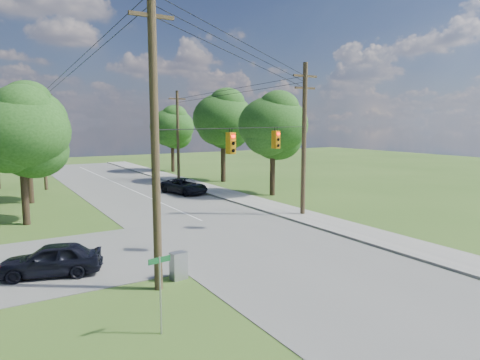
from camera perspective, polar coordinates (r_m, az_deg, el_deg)
ground at (r=19.23m, az=2.90°, el=-12.02°), size 140.00×140.00×0.00m
main_road at (r=24.27m, az=0.16°, el=-7.77°), size 10.00×100.00×0.03m
sidewalk_east at (r=28.23m, az=11.91°, el=-5.64°), size 2.60×100.00×0.12m
pole_sw at (r=16.35m, az=-11.32°, el=6.65°), size 2.00×0.32×12.00m
pole_ne at (r=29.88m, az=8.53°, el=5.65°), size 2.00×0.32×10.50m
pole_north_e at (r=48.87m, az=-8.28°, el=6.01°), size 2.00×0.32×10.00m
pole_north_w at (r=45.28m, az=-24.76°, el=5.26°), size 2.00×0.32×10.00m
power_lines at (r=29.10m, az=-7.60°, el=12.88°), size 13.93×29.62×4.93m
traffic_signals at (r=23.23m, az=2.08°, el=5.25°), size 4.91×3.27×1.05m
tree_w_near at (r=30.05m, az=-27.21°, el=5.77°), size 6.00×6.00×8.40m
tree_w_mid at (r=38.10m, az=-26.66°, el=7.02°), size 6.40×6.40×9.22m
tree_e_near at (r=38.10m, az=4.42°, el=7.31°), size 6.20×6.20×8.81m
tree_e_mid at (r=46.83m, az=-2.29°, el=8.19°), size 6.60×6.60×9.64m
tree_e_far at (r=57.24m, az=-9.04°, el=7.02°), size 5.80×5.80×8.32m
car_cross_dark at (r=20.07m, az=-23.82°, el=-9.64°), size 4.40×2.82×1.39m
car_main_north at (r=39.43m, az=-7.45°, el=-0.80°), size 3.43×5.33×1.37m
control_cabinet at (r=18.29m, az=-8.20°, el=-11.23°), size 0.69×0.54×1.15m
street_name_sign at (r=13.59m, az=-10.61°, el=-13.56°), size 0.73×0.14×2.46m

